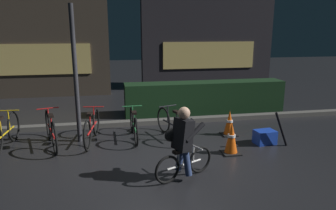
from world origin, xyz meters
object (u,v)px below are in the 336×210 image
(parked_bike_right_mid, at_px, (173,124))
(traffic_cone_near, at_px, (231,138))
(parked_bike_center_right, at_px, (134,125))
(street_post, at_px, (76,76))
(parked_bike_leftmost, at_px, (5,133))
(parked_bike_left_mid, at_px, (51,130))
(cyclist, at_px, (182,143))
(parked_bike_center_left, at_px, (92,127))
(blue_crate, at_px, (265,137))
(closed_umbrella, at_px, (281,129))
(traffic_cone_far, at_px, (229,123))

(parked_bike_right_mid, relative_size, traffic_cone_near, 2.27)
(traffic_cone_near, bearing_deg, parked_bike_center_right, 146.26)
(street_post, relative_size, parked_bike_leftmost, 1.77)
(parked_bike_leftmost, height_order, parked_bike_right_mid, parked_bike_leftmost)
(parked_bike_leftmost, relative_size, parked_bike_right_mid, 1.12)
(parked_bike_left_mid, height_order, traffic_cone_near, parked_bike_left_mid)
(parked_bike_left_mid, height_order, parked_bike_center_right, parked_bike_left_mid)
(parked_bike_right_mid, xyz_separation_m, cyclist, (-0.24, -1.98, 0.30))
(parked_bike_center_left, height_order, blue_crate, parked_bike_center_left)
(parked_bike_leftmost, xyz_separation_m, parked_bike_left_mid, (0.92, -0.02, 0.01))
(parked_bike_leftmost, xyz_separation_m, parked_bike_center_left, (1.77, 0.07, -0.01))
(parked_bike_leftmost, height_order, parked_bike_center_left, parked_bike_leftmost)
(parked_bike_center_right, distance_m, parked_bike_right_mid, 0.90)
(street_post, distance_m, closed_umbrella, 4.55)
(parked_bike_center_right, relative_size, parked_bike_right_mid, 1.04)
(closed_umbrella, bearing_deg, traffic_cone_far, -63.35)
(parked_bike_leftmost, distance_m, blue_crate, 5.57)
(closed_umbrella, bearing_deg, parked_bike_leftmost, -22.85)
(traffic_cone_far, relative_size, blue_crate, 1.37)
(traffic_cone_far, height_order, cyclist, cyclist)
(parked_bike_leftmost, relative_size, parked_bike_center_left, 1.03)
(parked_bike_center_right, bearing_deg, parked_bike_leftmost, 91.64)
(traffic_cone_near, distance_m, blue_crate, 1.04)
(parked_bike_right_mid, relative_size, cyclist, 1.21)
(street_post, height_order, cyclist, street_post)
(parked_bike_center_left, xyz_separation_m, closed_umbrella, (3.98, -1.02, 0.05))
(parked_bike_right_mid, xyz_separation_m, closed_umbrella, (2.15, -0.97, 0.07))
(parked_bike_leftmost, relative_size, traffic_cone_near, 2.54)
(parked_bike_center_left, distance_m, blue_crate, 3.83)
(parked_bike_right_mid, distance_m, traffic_cone_far, 1.36)
(parked_bike_right_mid, distance_m, closed_umbrella, 2.36)
(parked_bike_leftmost, distance_m, parked_bike_center_left, 1.77)
(traffic_cone_far, distance_m, cyclist, 2.55)
(traffic_cone_near, bearing_deg, parked_bike_left_mid, 163.43)
(parked_bike_center_left, bearing_deg, parked_bike_right_mid, -83.57)
(parked_bike_left_mid, xyz_separation_m, closed_umbrella, (4.83, -0.94, 0.04))
(parked_bike_left_mid, bearing_deg, parked_bike_leftmost, 72.24)
(traffic_cone_near, distance_m, cyclist, 1.52)
(traffic_cone_far, bearing_deg, street_post, 176.57)
(street_post, xyz_separation_m, parked_bike_left_mid, (-0.56, -0.21, -1.13))
(street_post, distance_m, parked_bike_left_mid, 1.28)
(parked_bike_right_mid, height_order, closed_umbrella, closed_umbrella)
(parked_bike_left_mid, distance_m, parked_bike_right_mid, 2.67)
(parked_bike_center_right, bearing_deg, parked_bike_right_mid, -99.36)
(parked_bike_center_right, distance_m, traffic_cone_far, 2.26)
(parked_bike_left_mid, height_order, parked_bike_center_left, parked_bike_left_mid)
(street_post, height_order, parked_bike_center_left, street_post)
(blue_crate, bearing_deg, traffic_cone_near, -157.08)
(traffic_cone_far, distance_m, closed_umbrella, 1.23)
(parked_bike_left_mid, relative_size, cyclist, 1.34)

